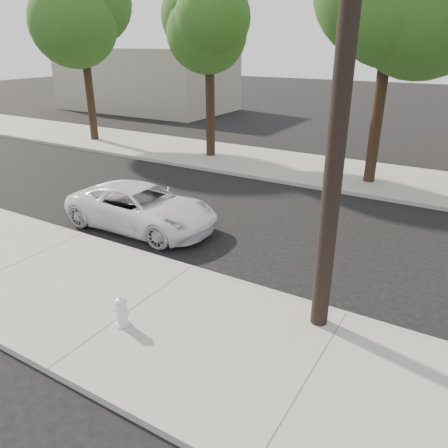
{
  "coord_description": "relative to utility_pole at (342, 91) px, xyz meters",
  "views": [
    {
      "loc": [
        5.79,
        -10.11,
        5.45
      ],
      "look_at": [
        0.31,
        -1.0,
        1.0
      ],
      "focal_mm": 35.0,
      "sensor_mm": 36.0,
      "label": 1
    }
  ],
  "objects": [
    {
      "name": "utility_pole",
      "position": [
        0.0,
        0.0,
        0.0
      ],
      "size": [
        1.4,
        0.34,
        9.0
      ],
      "color": "black",
      "rests_on": "near_sidewalk"
    },
    {
      "name": "fire_hydrant",
      "position": [
        -3.37,
        -2.15,
        -4.25
      ],
      "size": [
        0.33,
        0.3,
        0.63
      ],
      "rotation": [
        0.0,
        0.0,
        0.07
      ],
      "color": "silver",
      "rests_on": "near_sidewalk"
    },
    {
      "name": "ground",
      "position": [
        -3.6,
        2.7,
        -4.7
      ],
      "size": [
        120.0,
        120.0,
        0.0
      ],
      "primitive_type": "plane",
      "color": "black",
      "rests_on": "ground"
    },
    {
      "name": "building_far",
      "position": [
        -23.6,
        22.7,
        -2.2
      ],
      "size": [
        14.0,
        8.0,
        5.0
      ],
      "primitive_type": "cube",
      "color": "gray",
      "rests_on": "ground"
    },
    {
      "name": "curb_near",
      "position": [
        -3.6,
        0.6,
        -4.62
      ],
      "size": [
        90.0,
        0.12,
        0.16
      ],
      "primitive_type": "cube",
      "color": "#9E9B93",
      "rests_on": "ground"
    },
    {
      "name": "far_sidewalk",
      "position": [
        -3.6,
        11.2,
        -4.62
      ],
      "size": [
        90.0,
        5.0,
        0.15
      ],
      "primitive_type": "cube",
      "color": "gray",
      "rests_on": "ground"
    },
    {
      "name": "near_sidewalk",
      "position": [
        -3.6,
        -1.6,
        -4.62
      ],
      "size": [
        90.0,
        4.4,
        0.15
      ],
      "primitive_type": "cube",
      "color": "gray",
      "rests_on": "ground"
    },
    {
      "name": "tree_a",
      "position": [
        -17.4,
        10.55,
        1.83
      ],
      "size": [
        4.65,
        4.5,
        9.0
      ],
      "color": "black",
      "rests_on": "far_sidewalk"
    },
    {
      "name": "tree_b",
      "position": [
        -9.41,
        10.76,
        1.45
      ],
      "size": [
        4.34,
        4.2,
        8.45
      ],
      "color": "black",
      "rests_on": "far_sidewalk"
    },
    {
      "name": "police_cruiser",
      "position": [
        -6.56,
        2.19,
        -4.02
      ],
      "size": [
        4.93,
        2.32,
        1.36
      ],
      "primitive_type": "imported",
      "rotation": [
        0.0,
        0.0,
        1.58
      ],
      "color": "white",
      "rests_on": "ground"
    }
  ]
}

